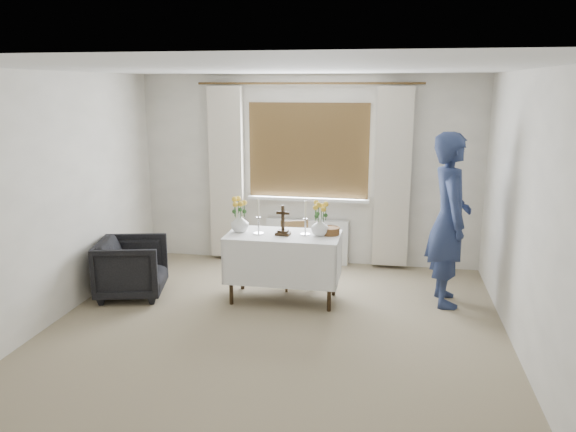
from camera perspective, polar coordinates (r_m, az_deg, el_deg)
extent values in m
plane|color=gray|center=(5.45, -1.89, -12.49)|extent=(5.00, 5.00, 0.00)
cube|color=white|center=(6.27, -0.46, -5.23)|extent=(1.24, 0.64, 0.76)
imported|color=black|center=(6.65, -15.58, -5.07)|extent=(0.88, 0.87, 0.67)
imported|color=navy|center=(6.29, 16.05, -0.37)|extent=(0.52, 0.73, 1.89)
cube|color=silver|center=(7.58, 1.96, -2.60)|extent=(1.10, 0.10, 0.60)
imported|color=silver|center=(6.26, -4.92, -0.69)|extent=(0.26, 0.26, 0.21)
imported|color=silver|center=(6.10, 3.25, -1.09)|extent=(0.19, 0.19, 0.20)
cylinder|color=brown|center=(6.17, 4.29, -1.51)|extent=(0.26, 0.26, 0.08)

